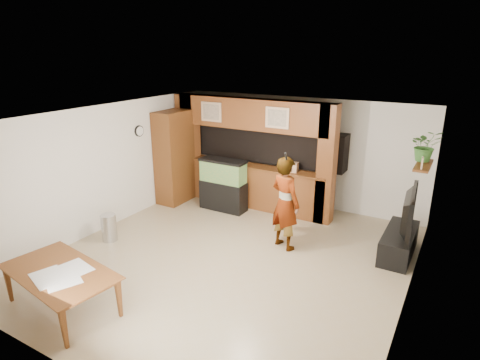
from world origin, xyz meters
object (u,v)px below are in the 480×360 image
Objects in this scene: person at (285,203)px; dining_table at (60,291)px; television at (403,211)px; aquarium at (223,185)px; pantry_cabinet at (174,157)px.

person is 1.01× the size of dining_table.
dining_table is (-3.99, -4.23, -0.55)m from television.
aquarium is at bearing 81.81° from television.
television is (5.35, -0.15, -0.26)m from pantry_cabinet.
pantry_cabinet is at bearing 83.77° from television.
pantry_cabinet is 1.45m from aquarium.
television is 0.77× the size of person.
pantry_cabinet reaches higher than aquarium.
pantry_cabinet reaches higher than dining_table.
pantry_cabinet is 1.61× the size of television.
dining_table is at bearing -72.79° from pantry_cabinet.
person is (-1.97, -0.78, 0.04)m from television.
pantry_cabinet is 4.66m from dining_table.
aquarium is 4.02m from television.
television reaches higher than dining_table.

